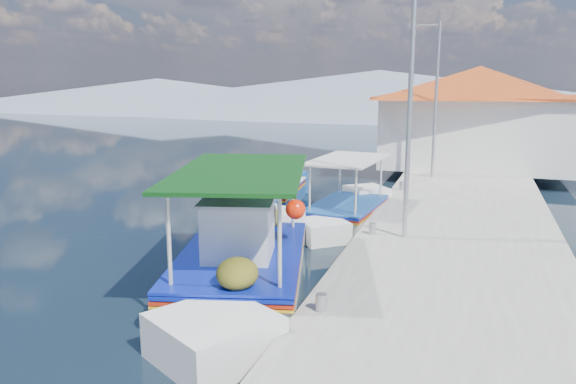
% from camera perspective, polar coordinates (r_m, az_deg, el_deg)
% --- Properties ---
extents(ground, '(160.00, 160.00, 0.00)m').
position_cam_1_polar(ground, '(13.96, -8.67, -7.04)').
color(ground, black).
rests_on(ground, ground).
extents(quay, '(5.00, 44.00, 0.50)m').
position_cam_1_polar(quay, '(18.23, 17.26, -2.18)').
color(quay, '#B0ADA5').
rests_on(quay, ground).
extents(bollards, '(0.20, 17.20, 0.30)m').
position_cam_1_polar(bollards, '(17.56, 10.42, -1.01)').
color(bollards, '#A5A8AD').
rests_on(bollards, quay).
extents(main_caique, '(3.92, 8.38, 2.85)m').
position_cam_1_polar(main_caique, '(12.09, -4.44, -7.16)').
color(main_caique, silver).
rests_on(main_caique, ground).
extents(caique_green_canopy, '(2.14, 5.95, 2.24)m').
position_cam_1_polar(caique_green_canopy, '(17.43, 6.00, -2.04)').
color(caique_green_canopy, silver).
rests_on(caique_green_canopy, ground).
extents(caique_blue_hull, '(2.16, 6.13, 1.09)m').
position_cam_1_polar(caique_blue_hull, '(19.87, -1.61, -0.40)').
color(caique_blue_hull, '#17488F').
rests_on(caique_blue_hull, ground).
extents(harbor_building, '(10.49, 10.49, 4.40)m').
position_cam_1_polar(harbor_building, '(26.79, 18.72, 7.48)').
color(harbor_building, white).
rests_on(harbor_building, quay).
extents(lamp_post_near, '(1.21, 0.14, 6.00)m').
position_cam_1_polar(lamp_post_near, '(13.84, 11.90, 8.97)').
color(lamp_post_near, '#A5A8AD').
rests_on(lamp_post_near, quay).
extents(lamp_post_far, '(1.21, 0.14, 6.00)m').
position_cam_1_polar(lamp_post_far, '(22.80, 14.59, 9.80)').
color(lamp_post_far, '#A5A8AD').
rests_on(lamp_post_far, quay).
extents(mountain_ridge, '(171.40, 96.00, 5.50)m').
position_cam_1_polar(mountain_ridge, '(67.78, 19.00, 8.99)').
color(mountain_ridge, slate).
rests_on(mountain_ridge, ground).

